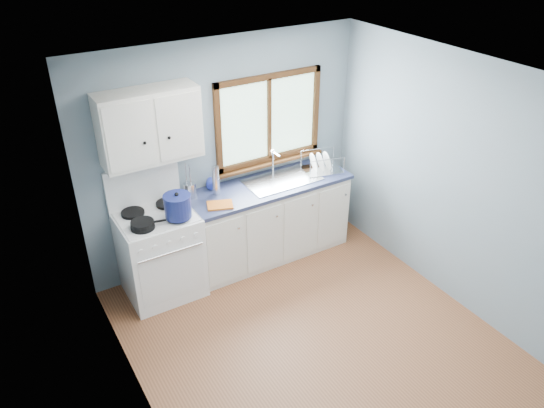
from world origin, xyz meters
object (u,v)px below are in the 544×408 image
sink (282,185)px  dish_rack (321,166)px  utensil_crock (190,190)px  stockpot (178,206)px  skillet (143,223)px  gas_range (160,252)px  thermos (216,180)px  base_cabinets (268,223)px

sink → dish_rack: bearing=-2.7°
utensil_crock → dish_rack: size_ratio=0.83×
stockpot → sink: bearing=8.5°
dish_rack → utensil_crock: bearing=-173.3°
stockpot → dish_rack: bearing=5.3°
sink → dish_rack: (0.52, -0.02, 0.12)m
skillet → dish_rack: (2.18, 0.15, -0.00)m
skillet → dish_rack: size_ratio=0.72×
gas_range → skillet: (-0.18, -0.16, 0.49)m
skillet → thermos: size_ratio=1.08×
base_cabinets → utensil_crock: bearing=168.6°
thermos → dish_rack: (1.28, -0.11, -0.10)m
gas_range → dish_rack: size_ratio=2.75×
sink → utensil_crock: size_ratio=2.06×
gas_range → sink: gas_range is taller
stockpot → thermos: bearing=27.3°
utensil_crock → thermos: utensil_crock is taller
gas_range → dish_rack: gas_range is taller
skillet → utensil_crock: utensil_crock is taller
sink → utensil_crock: (-1.03, 0.17, 0.14)m
gas_range → stockpot: (0.18, -0.18, 0.58)m
gas_range → stockpot: gas_range is taller
gas_range → stockpot: bearing=-44.7°
sink → utensil_crock: bearing=170.5°
dish_rack → gas_range: bearing=-166.3°
stockpot → thermos: 0.61m
stockpot → thermos: (0.54, 0.28, 0.01)m
skillet → base_cabinets: bearing=21.6°
sink → base_cabinets: bearing=179.9°
sink → thermos: size_ratio=2.57×
gas_range → sink: (1.49, 0.02, 0.37)m
thermos → dish_rack: bearing=-4.8°
base_cabinets → thermos: (-0.59, 0.08, 0.67)m
thermos → dish_rack: size_ratio=0.66×
sink → stockpot: stockpot is taller
gas_range → skillet: size_ratio=3.85×
skillet → stockpot: stockpot is taller
base_cabinets → skillet: bearing=-173.2°
gas_range → utensil_crock: size_ratio=3.34×
base_cabinets → dish_rack: (0.70, -0.02, 0.57)m
gas_range → sink: 1.53m
sink → stockpot: (-1.31, -0.19, 0.22)m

